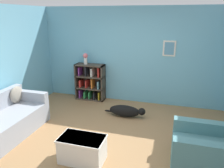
% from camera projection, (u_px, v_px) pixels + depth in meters
% --- Properties ---
extents(ground_plane, '(14.00, 14.00, 0.00)m').
position_uv_depth(ground_plane, '(106.00, 140.00, 4.31)').
color(ground_plane, '#997047').
extents(wall_back, '(5.60, 0.13, 2.60)m').
position_uv_depth(wall_back, '(131.00, 56.00, 5.97)').
color(wall_back, '#6BADC6').
rests_on(wall_back, ground_plane).
extents(couch, '(0.86, 1.70, 0.83)m').
position_uv_depth(couch, '(6.00, 120.00, 4.47)').
color(couch, '#9399A3').
rests_on(couch, ground_plane).
extents(bookshelf, '(0.83, 0.34, 1.04)m').
position_uv_depth(bookshelf, '(91.00, 82.00, 6.32)').
color(bookshelf, '#42382D').
rests_on(bookshelf, ground_plane).
extents(recliner_chair, '(1.08, 0.89, 0.98)m').
position_uv_depth(recliner_chair, '(212.00, 149.00, 3.47)').
color(recliner_chair, slate).
rests_on(recliner_chair, ground_plane).
extents(coffee_table, '(0.76, 0.46, 0.44)m').
position_uv_depth(coffee_table, '(82.00, 148.00, 3.65)').
color(coffee_table, silver).
rests_on(coffee_table, ground_plane).
extents(dog, '(1.03, 0.26, 0.29)m').
position_uv_depth(dog, '(126.00, 111.00, 5.29)').
color(dog, black).
rests_on(dog, ground_plane).
extents(vase, '(0.14, 0.14, 0.31)m').
position_uv_depth(vase, '(86.00, 58.00, 6.12)').
color(vase, silver).
rests_on(vase, bookshelf).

